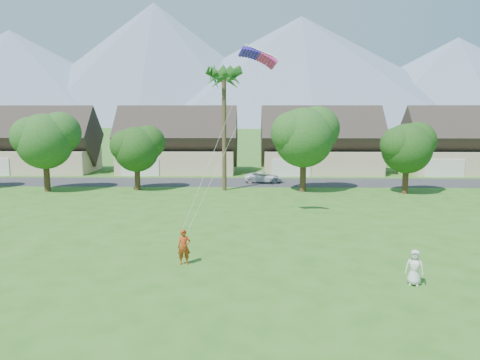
{
  "coord_description": "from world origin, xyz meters",
  "views": [
    {
      "loc": [
        0.62,
        -19.02,
        8.07
      ],
      "look_at": [
        0.0,
        10.0,
        3.8
      ],
      "focal_mm": 35.0,
      "sensor_mm": 36.0,
      "label": 1
    }
  ],
  "objects_px": {
    "watcher": "(415,268)",
    "parafoil_kite": "(259,56)",
    "parked_car": "(263,177)",
    "kite_flyer": "(184,247)"
  },
  "relations": [
    {
      "from": "kite_flyer",
      "to": "watcher",
      "type": "xyz_separation_m",
      "value": [
        11.19,
        -2.76,
        -0.09
      ]
    },
    {
      "from": "kite_flyer",
      "to": "parked_car",
      "type": "distance_m",
      "value": 29.54
    },
    {
      "from": "watcher",
      "to": "parked_car",
      "type": "relative_size",
      "value": 0.4
    },
    {
      "from": "kite_flyer",
      "to": "parafoil_kite",
      "type": "bearing_deg",
      "value": 58.45
    },
    {
      "from": "parked_car",
      "to": "parafoil_kite",
      "type": "relative_size",
      "value": 1.56
    },
    {
      "from": "kite_flyer",
      "to": "parafoil_kite",
      "type": "relative_size",
      "value": 0.69
    },
    {
      "from": "parked_car",
      "to": "kite_flyer",
      "type": "bearing_deg",
      "value": 171.17
    },
    {
      "from": "parked_car",
      "to": "parafoil_kite",
      "type": "bearing_deg",
      "value": 178.18
    },
    {
      "from": "kite_flyer",
      "to": "watcher",
      "type": "relative_size",
      "value": 1.11
    },
    {
      "from": "watcher",
      "to": "parafoil_kite",
      "type": "distance_m",
      "value": 17.89
    }
  ]
}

